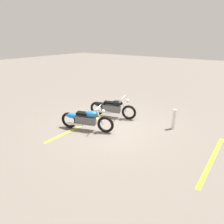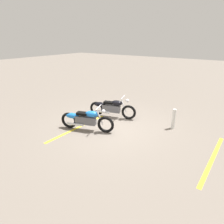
% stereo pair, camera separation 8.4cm
% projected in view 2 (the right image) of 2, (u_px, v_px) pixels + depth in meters
% --- Properties ---
extents(ground_plane, '(60.00, 60.00, 0.00)m').
position_uv_depth(ground_plane, '(110.00, 126.00, 8.09)').
color(ground_plane, slate).
extents(motorcycle_bright_foreground, '(2.14, 0.91, 1.04)m').
position_uv_depth(motorcycle_bright_foreground, '(85.00, 119.00, 7.58)').
color(motorcycle_bright_foreground, black).
rests_on(motorcycle_bright_foreground, ground).
extents(motorcycle_dark_foreground, '(2.17, 0.84, 1.04)m').
position_uv_depth(motorcycle_dark_foreground, '(111.00, 108.00, 8.85)').
color(motorcycle_dark_foreground, black).
rests_on(motorcycle_dark_foreground, ground).
extents(bollard_post, '(0.14, 0.14, 0.83)m').
position_uv_depth(bollard_post, '(174.00, 119.00, 7.74)').
color(bollard_post, white).
rests_on(bollard_post, ground).
extents(parking_stripe_near, '(0.24, 3.20, 0.01)m').
position_uv_depth(parking_stripe_near, '(78.00, 128.00, 7.94)').
color(parking_stripe_near, yellow).
rests_on(parking_stripe_near, ground).
extents(parking_stripe_mid, '(0.24, 3.20, 0.01)m').
position_uv_depth(parking_stripe_mid, '(212.00, 159.00, 5.91)').
color(parking_stripe_mid, yellow).
rests_on(parking_stripe_mid, ground).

